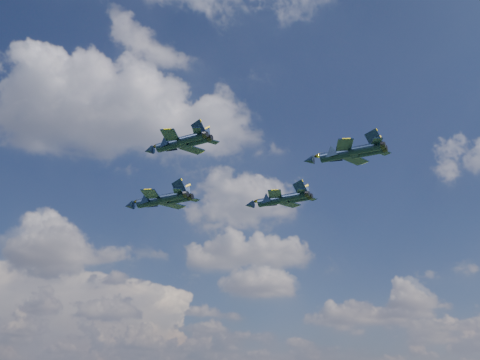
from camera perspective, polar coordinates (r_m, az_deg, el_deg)
name	(u,v)px	position (r m, az deg, el deg)	size (l,w,h in m)	color
jet_lead	(151,201)	(111.70, -9.49, -2.25)	(16.33, 13.26, 4.09)	black
jet_left	(170,145)	(88.82, -7.44, 3.76)	(12.88, 10.87, 3.26)	black
jet_right	(271,201)	(117.71, 3.35, -2.22)	(15.71, 13.15, 3.97)	black
jet_slot	(336,155)	(95.61, 10.24, 2.66)	(15.00, 11.98, 3.74)	black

